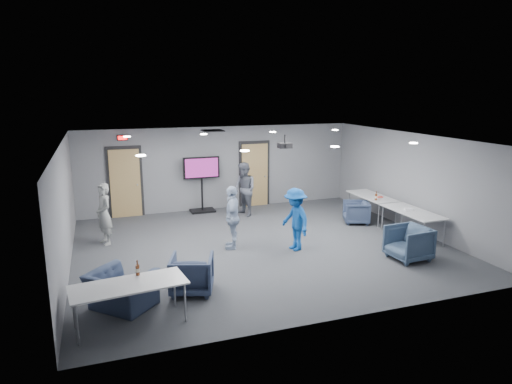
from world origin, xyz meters
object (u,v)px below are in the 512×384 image
object	(u,v)px
person_a	(104,214)
person_c	(232,217)
person_d	(295,219)
bottle_front	(138,270)
chair_right_c	(408,243)
bottle_right	(376,197)
projector	(285,145)
chair_front_a	(192,274)
chair_right_a	(356,212)
person_b	(244,189)
chair_front_b	(121,290)
table_right_b	(413,213)
table_right_a	(372,197)
table_front_left	(129,286)
tv_stand	(202,181)

from	to	relation	value
person_a	person_c	size ratio (longest dim) A/B	1.00
person_d	bottle_front	distance (m)	4.48
chair_right_c	bottle_right	distance (m)	2.84
projector	chair_front_a	bearing A→B (deg)	-134.95
person_c	bottle_right	distance (m)	4.53
person_a	bottle_right	size ratio (longest dim) A/B	5.89
projector	chair_right_a	bearing A→B (deg)	3.06
person_b	chair_front_a	size ratio (longest dim) A/B	2.04
chair_right_c	bottle_right	world-z (taller)	bottle_right
chair_right_c	chair_front_b	size ratio (longest dim) A/B	0.82
chair_front_a	table_right_b	distance (m)	6.34
table_right_b	chair_right_c	bearing A→B (deg)	139.79
person_b	table_right_a	size ratio (longest dim) A/B	0.93
chair_front_a	table_front_left	world-z (taller)	chair_front_a
table_front_left	person_b	bearing A→B (deg)	49.33
chair_front_b	bottle_right	distance (m)	7.89
chair_right_c	table_right_b	world-z (taller)	chair_right_c
chair_right_a	chair_right_c	world-z (taller)	chair_right_c
bottle_front	chair_front_a	bearing A→B (deg)	29.21
person_b	tv_stand	world-z (taller)	tv_stand
chair_front_a	table_front_left	bearing A→B (deg)	54.84
table_front_left	bottle_right	distance (m)	8.07
chair_front_a	projector	xyz separation A→B (m)	(3.19, 3.00, 2.03)
person_a	chair_right_c	xyz separation A→B (m)	(6.60, -3.46, -0.39)
table_front_left	tv_stand	size ratio (longest dim) A/B	1.09
bottle_front	tv_stand	world-z (taller)	tv_stand
table_right_a	bottle_right	world-z (taller)	bottle_right
person_b	table_right_b	world-z (taller)	person_b
bottle_front	projector	xyz separation A→B (m)	(4.24, 3.59, 1.57)
table_right_a	projector	distance (m)	3.47
chair_front_a	table_front_left	xyz separation A→B (m)	(-1.23, -0.91, 0.31)
chair_front_a	projector	bearing A→B (deg)	-118.53
person_c	tv_stand	size ratio (longest dim) A/B	0.89
chair_front_b	table_front_left	bearing A→B (deg)	142.95
person_c	chair_right_a	bearing A→B (deg)	121.21
chair_front_a	table_right_a	size ratio (longest dim) A/B	0.46
chair_right_c	table_right_a	distance (m)	3.40
person_d	chair_right_a	world-z (taller)	person_d
bottle_right	person_a	bearing A→B (deg)	173.88
table_right_a	projector	size ratio (longest dim) A/B	5.03
chair_right_c	tv_stand	distance (m)	6.80
chair_front_b	table_right_b	xyz separation A→B (m)	(7.52, 1.60, 0.34)
chair_right_c	chair_front_a	xyz separation A→B (m)	(-5.09, -0.07, -0.02)
person_a	projector	bearing A→B (deg)	62.26
projector	person_b	bearing A→B (deg)	107.01
tv_stand	person_d	bearing A→B (deg)	-72.49
person_a	chair_front_a	distance (m)	3.87
person_d	table_right_b	xyz separation A→B (m)	(3.31, -0.18, -0.09)
chair_right_a	tv_stand	distance (m)	4.91
person_a	table_front_left	bearing A→B (deg)	-17.61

